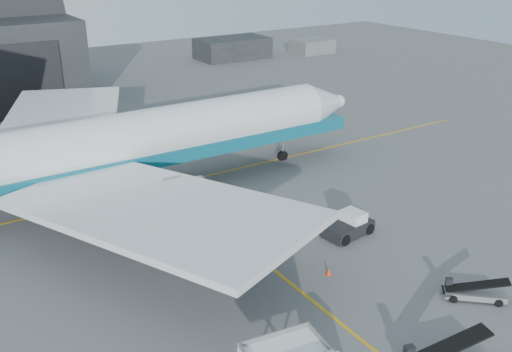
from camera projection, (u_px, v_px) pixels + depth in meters
ground at (288, 282)px, 39.45m from camera, size 200.00×200.00×0.00m
taxi_lines at (203, 213)px, 49.29m from camera, size 80.00×42.12×0.02m
distant_bldg_a at (233, 58)px, 114.40m from camera, size 14.00×8.00×4.00m
distant_bldg_b at (312, 53)px, 119.79m from camera, size 8.00×6.00×2.80m
airliner at (121, 145)px, 50.58m from camera, size 51.91×50.34×18.22m
pushback_tug at (349, 226)px, 45.60m from camera, size 4.35×2.87×1.90m
belt_loader_b at (474, 292)px, 37.40m from camera, size 3.77×3.56×1.58m
traffic_cone at (329, 272)px, 40.16m from camera, size 0.37×0.37×0.53m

